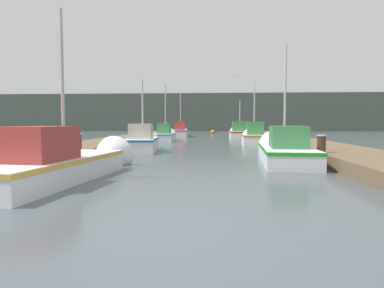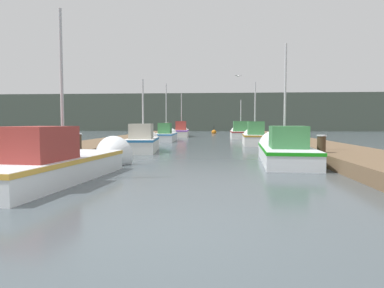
{
  "view_description": "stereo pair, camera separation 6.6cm",
  "coord_description": "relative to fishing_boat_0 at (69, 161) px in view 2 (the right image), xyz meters",
  "views": [
    {
      "loc": [
        0.66,
        -4.01,
        1.42
      ],
      "look_at": [
        -0.3,
        9.5,
        0.56
      ],
      "focal_mm": 32.0,
      "sensor_mm": 36.0,
      "label": 1
    },
    {
      "loc": [
        0.72,
        -4.01,
        1.42
      ],
      "look_at": [
        -0.3,
        9.5,
        0.56
      ],
      "focal_mm": 32.0,
      "sensor_mm": 36.0,
      "label": 2
    }
  ],
  "objects": [
    {
      "name": "fishing_boat_2",
      "position": [
        0.11,
        8.37,
        0.04
      ],
      "size": [
        1.76,
        4.63,
        3.84
      ],
      "rotation": [
        0.0,
        0.0,
        0.1
      ],
      "color": "silver",
      "rests_on": "ground_plane"
    },
    {
      "name": "dock_right",
      "position": [
        8.57,
        11.56,
        -0.23
      ],
      "size": [
        2.79,
        40.0,
        0.4
      ],
      "color": "brown",
      "rests_on": "ground_plane"
    },
    {
      "name": "ground_plane",
      "position": [
        3.09,
        -4.44,
        -0.43
      ],
      "size": [
        200.0,
        200.0,
        0.0
      ],
      "color": "#424C51"
    },
    {
      "name": "fishing_boat_4",
      "position": [
        -0.14,
        17.69,
        0.01
      ],
      "size": [
        1.51,
        4.99,
        4.71
      ],
      "rotation": [
        0.0,
        0.0,
        0.03
      ],
      "color": "silver",
      "rests_on": "ground_plane"
    },
    {
      "name": "dock_left",
      "position": [
        -2.39,
        11.56,
        -0.23
      ],
      "size": [
        2.79,
        40.0,
        0.4
      ],
      "color": "brown",
      "rests_on": "ground_plane"
    },
    {
      "name": "channel_buoy",
      "position": [
        3.32,
        34.98,
        -0.25
      ],
      "size": [
        0.62,
        0.62,
        1.12
      ],
      "color": "#BF6513",
      "rests_on": "ground_plane"
    },
    {
      "name": "mooring_piling_1",
      "position": [
        -1.0,
        2.96,
        0.1
      ],
      "size": [
        0.31,
        0.31,
        1.05
      ],
      "color": "#473523",
      "rests_on": "ground_plane"
    },
    {
      "name": "fishing_boat_0",
      "position": [
        0.0,
        0.0,
        0.0
      ],
      "size": [
        1.99,
        6.12,
        4.57
      ],
      "rotation": [
        0.0,
        0.0,
        -0.1
      ],
      "color": "silver",
      "rests_on": "ground_plane"
    },
    {
      "name": "fishing_boat_3",
      "position": [
        6.16,
        13.69,
        0.05
      ],
      "size": [
        1.61,
        4.59,
        4.32
      ],
      "rotation": [
        0.0,
        0.0,
        -0.04
      ],
      "color": "silver",
      "rests_on": "ground_plane"
    },
    {
      "name": "mooring_piling_0",
      "position": [
        7.31,
        3.38,
        0.08
      ],
      "size": [
        0.32,
        0.32,
        1.0
      ],
      "color": "#473523",
      "rests_on": "ground_plane"
    },
    {
      "name": "fishing_boat_1",
      "position": [
        6.26,
        4.7,
        -0.03
      ],
      "size": [
        2.04,
        6.35,
        4.73
      ],
      "rotation": [
        0.0,
        0.0,
        -0.07
      ],
      "color": "silver",
      "rests_on": "ground_plane"
    },
    {
      "name": "fishing_boat_6",
      "position": [
        0.11,
        26.25,
        0.08
      ],
      "size": [
        1.71,
        5.98,
        4.65
      ],
      "rotation": [
        0.0,
        0.0,
        0.06
      ],
      "color": "silver",
      "rests_on": "ground_plane"
    },
    {
      "name": "mooring_piling_2",
      "position": [
        -1.1,
        24.19,
        0.3
      ],
      "size": [
        0.35,
        0.35,
        1.43
      ],
      "color": "#473523",
      "rests_on": "ground_plane"
    },
    {
      "name": "fishing_boat_5",
      "position": [
        5.85,
        22.66,
        0.07
      ],
      "size": [
        1.8,
        4.9,
        3.92
      ],
      "rotation": [
        0.0,
        0.0,
        -0.0
      ],
      "color": "silver",
      "rests_on": "ground_plane"
    },
    {
      "name": "distant_shore_ridge",
      "position": [
        3.09,
        54.81,
        2.64
      ],
      "size": [
        120.0,
        16.0,
        6.13
      ],
      "color": "#424C42",
      "rests_on": "ground_plane"
    },
    {
      "name": "seagull_lead",
      "position": [
        5.36,
        18.39,
        4.57
      ],
      "size": [
        0.55,
        0.33,
        0.12
      ],
      "rotation": [
        0.0,
        0.0,
        0.41
      ],
      "color": "white"
    }
  ]
}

